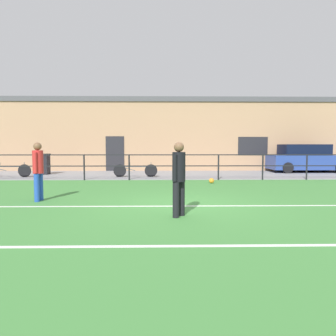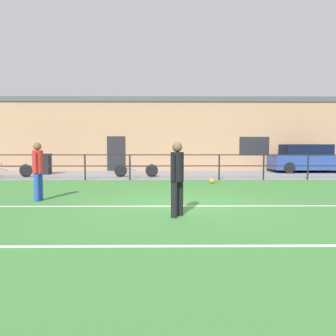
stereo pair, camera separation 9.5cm
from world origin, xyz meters
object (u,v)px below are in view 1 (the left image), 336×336
parked_car_red (306,159)px  bicycle_parked_0 (6,170)px  bicycle_parked_1 (135,170)px  player_goalkeeper (179,174)px  player_striker (38,168)px  soccer_ball_match (211,181)px  trash_bin_0 (43,164)px

parked_car_red → bicycle_parked_0: (-15.82, -2.74, -0.43)m
bicycle_parked_1 → bicycle_parked_0: bearing=180.0°
player_goalkeeper → player_striker: size_ratio=0.99×
parked_car_red → bicycle_parked_0: parked_car_red is taller
soccer_ball_match → parked_car_red: 8.20m
parked_car_red → soccer_ball_match: bearing=-140.5°
player_goalkeeper → player_striker: bearing=96.5°
player_goalkeeper → bicycle_parked_0: (-7.86, 8.46, -0.57)m
trash_bin_0 → parked_car_red: bearing=4.9°
player_goalkeeper → parked_car_red: (7.97, 11.19, -0.14)m
parked_car_red → bicycle_parked_0: size_ratio=1.84×
player_striker → trash_bin_0: (-2.89, 7.95, -0.35)m
bicycle_parked_0 → trash_bin_0: 1.91m
soccer_ball_match → bicycle_parked_0: 9.84m
parked_car_red → trash_bin_0: (-14.65, -1.25, -0.20)m
bicycle_parked_0 → bicycle_parked_1: size_ratio=1.10×
player_striker → parked_car_red: player_striker is taller
player_goalkeeper → trash_bin_0: 11.98m
trash_bin_0 → bicycle_parked_0: bearing=-128.3°
player_striker → bicycle_parked_1: 6.83m
soccer_ball_match → bicycle_parked_0: (-9.52, 2.46, 0.24)m
bicycle_parked_0 → player_striker: bearing=-57.9°
player_goalkeeper → bicycle_parked_1: player_goalkeeper is taller
player_goalkeeper → bicycle_parked_0: player_goalkeeper is taller
soccer_ball_match → trash_bin_0: bearing=154.7°
player_striker → trash_bin_0: 8.47m
player_striker → soccer_ball_match: bearing=128.7°
player_striker → trash_bin_0: bearing=-157.6°
player_goalkeeper → trash_bin_0: player_goalkeeper is taller
bicycle_parked_1 → trash_bin_0: 5.25m
soccer_ball_match → trash_bin_0: size_ratio=0.20×
player_striker → soccer_ball_match: (5.46, 4.00, -0.82)m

